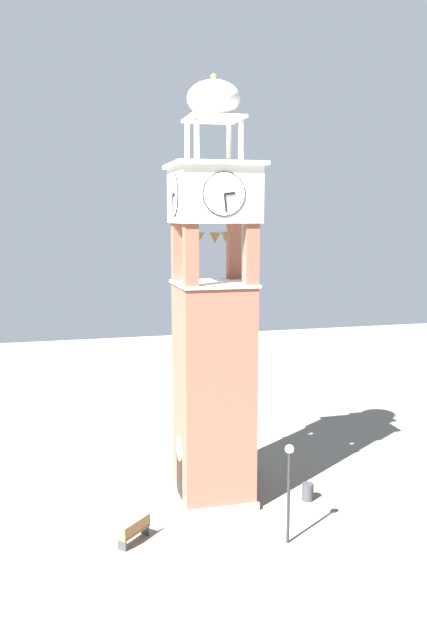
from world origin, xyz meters
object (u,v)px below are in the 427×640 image
Objects in this scene: clock_tower at (213,337)px; trash_bin at (308,492)px; park_bench at (135,531)px; lamp_post at (289,476)px.

trash_bin is at bearing 73.94° from clock_tower.
park_bench is 8.31m from trash_bin.
clock_tower is 4.56× the size of lamp_post.
trash_bin is (-1.87, 8.10, -0.08)m from park_bench.
clock_tower is at bearing 127.54° from park_bench.
lamp_post is at bearing -33.83° from trash_bin.
lamp_post reaches higher than park_bench.
trash_bin is (-3.35, 2.25, -2.40)m from lamp_post.
clock_tower is at bearing -106.06° from trash_bin.
trash_bin is at bearing 146.17° from lamp_post.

